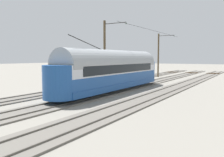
% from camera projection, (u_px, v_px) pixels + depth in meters
% --- Properties ---
extents(ground_plane, '(220.00, 220.00, 0.00)m').
position_uv_depth(ground_plane, '(128.00, 88.00, 27.30)').
color(ground_plane, gray).
extents(track_streetcar_siding, '(2.80, 80.00, 0.18)m').
position_uv_depth(track_streetcar_siding, '(168.00, 90.00, 25.16)').
color(track_streetcar_siding, '#666059').
rests_on(track_streetcar_siding, ground).
extents(track_adjacent_siding, '(2.80, 80.00, 0.18)m').
position_uv_depth(track_adjacent_siding, '(130.00, 87.00, 27.57)').
color(track_adjacent_siding, '#666059').
rests_on(track_adjacent_siding, ground).
extents(track_third_siding, '(2.80, 80.00, 0.18)m').
position_uv_depth(track_third_siding, '(97.00, 85.00, 29.97)').
color(track_third_siding, '#666059').
rests_on(track_third_siding, ground).
extents(vintage_streetcar, '(2.65, 18.32, 5.17)m').
position_uv_depth(vintage_streetcar, '(114.00, 70.00, 24.32)').
color(vintage_streetcar, '#1E4C93').
rests_on(vintage_streetcar, ground).
extents(catenary_pole_foreground, '(3.09, 0.28, 7.85)m').
position_uv_depth(catenary_pole_foreground, '(159.00, 54.00, 43.01)').
color(catenary_pole_foreground, '#4C3D28').
rests_on(catenary_pole_foreground, ground).
extents(catenary_pole_mid_near, '(3.09, 0.28, 7.85)m').
position_uv_depth(catenary_pole_mid_near, '(105.00, 53.00, 27.84)').
color(catenary_pole_mid_near, '#4C3D28').
rests_on(catenary_pole_mid_near, ground).
extents(overhead_wire_run, '(2.88, 21.87, 0.18)m').
position_uv_depth(overhead_wire_run, '(157.00, 32.00, 34.33)').
color(overhead_wire_run, black).
rests_on(overhead_wire_run, ground).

